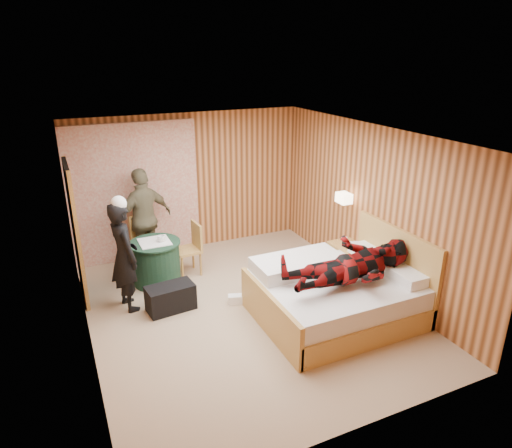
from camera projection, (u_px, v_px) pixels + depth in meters
name	position (u px, v px, depth m)	size (l,w,h in m)	color
floor	(245.00, 309.00, 6.57)	(4.20, 5.00, 0.01)	tan
ceiling	(243.00, 135.00, 5.68)	(4.20, 5.00, 0.01)	white
wall_back	(190.00, 183.00, 8.25)	(4.20, 0.02, 2.50)	#C8824D
wall_left	(79.00, 256.00, 5.31)	(0.02, 5.00, 2.50)	#C8824D
wall_right	(371.00, 208.00, 6.94)	(0.02, 5.00, 2.50)	#C8824D
curtain	(135.00, 193.00, 7.82)	(2.20, 0.08, 2.40)	beige
doorway	(76.00, 233.00, 6.60)	(0.06, 0.90, 2.05)	black
wall_lamp	(344.00, 198.00, 7.24)	(0.26, 0.24, 0.16)	gold
bed	(338.00, 294.00, 6.32)	(2.15, 1.69, 1.16)	tan
nightstand	(347.00, 262.00, 7.35)	(0.45, 0.61, 0.59)	tan
round_table	(156.00, 262.00, 7.22)	(0.80, 0.80, 0.71)	#20462E
chair_far	(145.00, 237.00, 7.69)	(0.53, 0.53, 0.93)	tan
chair_near	(191.00, 245.00, 7.48)	(0.43, 0.43, 0.87)	tan
duffel_bag	(171.00, 298.00, 6.51)	(0.67, 0.36, 0.38)	black
sneaker_left	(169.00, 278.00, 7.35)	(0.24, 0.10, 0.11)	white
sneaker_right	(239.00, 299.00, 6.71)	(0.30, 0.12, 0.13)	white
woman_standing	(124.00, 256.00, 6.36)	(0.58, 0.38, 1.60)	black
man_at_table	(145.00, 219.00, 7.61)	(1.01, 0.42, 1.72)	#6F674A
man_on_bed	(353.00, 255.00, 5.90)	(1.77, 0.67, 0.86)	maroon
book_lower	(351.00, 246.00, 7.20)	(0.17, 0.22, 0.02)	white
book_upper	(351.00, 245.00, 7.19)	(0.16, 0.22, 0.02)	white
cup_nightstand	(344.00, 240.00, 7.34)	(0.10, 0.10, 0.09)	white
cup_table	(161.00, 239.00, 7.08)	(0.12, 0.12, 0.10)	white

